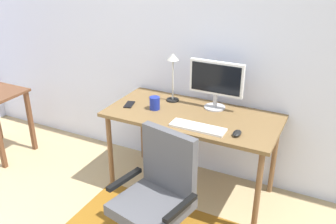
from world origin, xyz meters
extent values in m
cube|color=silver|center=(0.00, 2.20, 1.30)|extent=(6.00, 0.10, 2.60)
cube|color=brown|center=(0.22, 1.79, 0.73)|extent=(1.43, 0.68, 0.03)
cylinder|color=brown|center=(-0.44, 1.51, 0.36)|extent=(0.04, 0.04, 0.71)
cylinder|color=brown|center=(0.87, 1.51, 0.36)|extent=(0.04, 0.04, 0.71)
cylinder|color=brown|center=(-0.44, 2.07, 0.36)|extent=(0.04, 0.04, 0.71)
cylinder|color=brown|center=(0.87, 2.07, 0.36)|extent=(0.04, 0.04, 0.71)
cylinder|color=#B2B2B7|center=(0.34, 1.99, 0.75)|extent=(0.18, 0.18, 0.01)
cylinder|color=#B2B2B7|center=(0.34, 1.99, 0.81)|extent=(0.04, 0.04, 0.12)
cube|color=white|center=(0.34, 1.99, 1.01)|extent=(0.46, 0.04, 0.28)
cube|color=black|center=(0.34, 1.97, 1.01)|extent=(0.42, 0.00, 0.24)
cube|color=white|center=(0.36, 1.57, 0.75)|extent=(0.43, 0.13, 0.02)
ellipsoid|color=black|center=(0.65, 1.59, 0.76)|extent=(0.06, 0.10, 0.03)
cylinder|color=navy|center=(-0.11, 1.74, 0.80)|extent=(0.09, 0.09, 0.11)
cube|color=black|center=(-0.35, 1.71, 0.75)|extent=(0.10, 0.15, 0.01)
cylinder|color=black|center=(-0.05, 1.97, 0.75)|extent=(0.11, 0.11, 0.01)
cylinder|color=beige|center=(-0.05, 1.97, 0.94)|extent=(0.02, 0.02, 0.36)
cone|color=beige|center=(-0.05, 1.97, 1.15)|extent=(0.10, 0.10, 0.06)
cube|color=#4C4C51|center=(0.30, 0.93, 0.44)|extent=(0.52, 0.52, 0.08)
cube|color=#4C4C51|center=(0.34, 1.12, 0.70)|extent=(0.42, 0.14, 0.44)
cube|color=black|center=(0.06, 0.98, 0.55)|extent=(0.10, 0.31, 0.03)
cube|color=black|center=(0.53, 0.88, 0.55)|extent=(0.10, 0.31, 0.03)
cube|color=brown|center=(-1.57, 1.68, 0.33)|extent=(0.04, 0.04, 0.67)
camera|label=1|loc=(1.27, -0.75, 2.01)|focal=39.18mm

